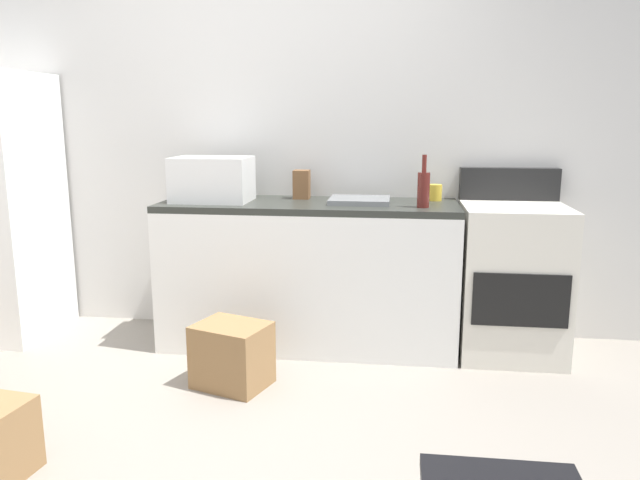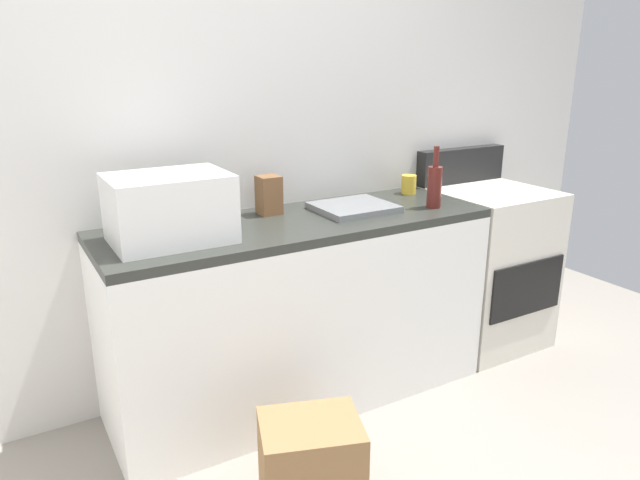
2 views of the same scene
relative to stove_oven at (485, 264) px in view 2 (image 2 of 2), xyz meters
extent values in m
cube|color=silver|center=(-1.52, 0.34, 0.83)|extent=(5.00, 0.10, 2.60)
cube|color=white|center=(-1.22, -0.01, -0.04)|extent=(1.80, 0.60, 0.86)
cube|color=#2D302B|center=(-1.22, -0.01, 0.41)|extent=(1.80, 0.60, 0.04)
cube|color=silver|center=(0.00, -0.01, -0.02)|extent=(0.60, 0.60, 0.90)
cube|color=black|center=(0.00, -0.31, -0.05)|extent=(0.52, 0.02, 0.30)
cube|color=black|center=(0.00, 0.25, 0.53)|extent=(0.60, 0.08, 0.20)
cube|color=white|center=(-1.81, -0.03, 0.57)|extent=(0.46, 0.34, 0.27)
cube|color=slate|center=(-0.91, 0.01, 0.45)|extent=(0.36, 0.32, 0.03)
cylinder|color=#591E19|center=(-0.54, -0.14, 0.53)|extent=(0.07, 0.07, 0.20)
cylinder|color=#591E19|center=(-0.54, -0.14, 0.68)|extent=(0.03, 0.03, 0.10)
cylinder|color=gold|center=(-0.45, 0.17, 0.48)|extent=(0.08, 0.08, 0.10)
cube|color=brown|center=(-1.29, 0.16, 0.52)|extent=(0.10, 0.10, 0.18)
cube|color=olive|center=(-1.54, -0.67, -0.30)|extent=(0.44, 0.39, 0.34)
camera|label=1|loc=(-0.69, -3.61, 0.94)|focal=34.00mm
camera|label=2|loc=(-2.42, -2.26, 1.14)|focal=32.77mm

